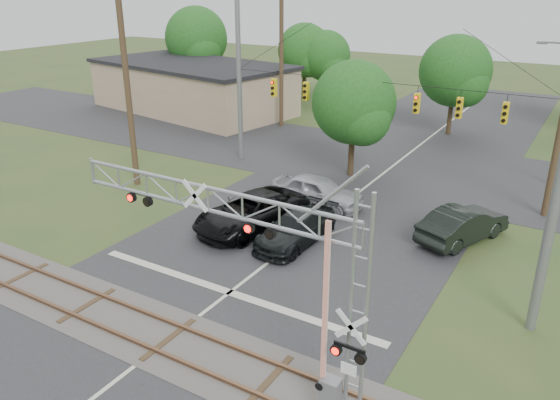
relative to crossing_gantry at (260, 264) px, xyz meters
The scene contains 13 objects.
ground 6.01m from the crossing_gantry, 157.58° to the right, with size 160.00×160.00×0.00m, color #304720.
road_main 10.16m from the crossing_gantry, 115.44° to the left, with size 14.00×90.00×0.02m, color #262629.
road_cross 23.09m from the crossing_gantry, 100.09° to the left, with size 90.00×12.00×0.02m, color #262629.
railroad_track 5.77m from the crossing_gantry, behind, with size 90.00×3.20×0.17m.
crossing_gantry is the anchor object (origin of this frame).
traffic_signal_span 18.67m from the crossing_gantry, 99.58° to the left, with size 19.34×0.36×11.50m.
pickup_black 11.87m from the crossing_gantry, 125.28° to the left, with size 2.82×6.12×1.70m, color black.
car_dark 10.39m from the crossing_gantry, 113.58° to the left, with size 2.01×4.94×1.43m, color black.
sedan_silver 14.76m from the crossing_gantry, 110.89° to the left, with size 2.01×5.00×1.70m, color #A1A2A8.
suv_dark 13.87m from the crossing_gantry, 79.02° to the left, with size 1.73×4.95×1.63m, color black.
commercial_building 38.40m from the crossing_gantry, 132.41° to the left, with size 20.18×12.66×4.40m.
utility_poles 21.69m from the crossing_gantry, 96.10° to the left, with size 25.99×27.45×13.19m.
treeline 31.62m from the crossing_gantry, 94.44° to the left, with size 56.42×25.84×9.40m.
Camera 1 is at (11.08, -9.17, 11.26)m, focal length 35.00 mm.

